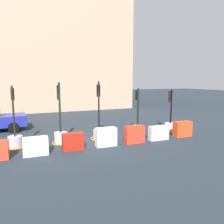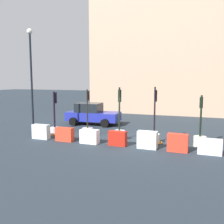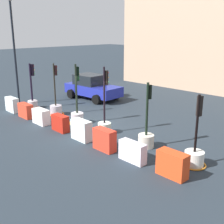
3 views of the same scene
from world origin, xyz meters
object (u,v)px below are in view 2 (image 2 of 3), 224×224
Objects in this scene: construction_barrier_2 at (90,136)px; construction_barrier_4 at (147,140)px; construction_barrier_6 at (210,147)px; construction_barrier_1 at (65,134)px; street_lamp_post at (31,68)px; traffic_light_2 at (119,132)px; traffic_light_3 at (154,135)px; traffic_light_1 at (88,130)px; traffic_light_4 at (200,137)px; construction_barrier_5 at (178,143)px; traffic_light_0 at (55,126)px; car_blue_estate at (92,114)px; construction_barrier_0 at (41,132)px; construction_barrier_3 at (118,138)px.

construction_barrier_2 is 3.25m from construction_barrier_4.
construction_barrier_1 is at bearing -179.80° from construction_barrier_6.
construction_barrier_2 is 0.15× the size of street_lamp_post.
traffic_light_2 is at bearing 146.22° from construction_barrier_4.
construction_barrier_4 is at bearing -94.31° from traffic_light_3.
traffic_light_1 is at bearing 176.67° from traffic_light_2.
construction_barrier_1 is 1.57m from construction_barrier_2.
traffic_light_4 is 2.72× the size of construction_barrier_5.
car_blue_estate is (0.65, 4.34, 0.28)m from traffic_light_0.
traffic_light_1 is 2.76× the size of construction_barrier_0.
traffic_light_1 is at bearing 165.12° from construction_barrier_5.
construction_barrier_2 is (1.57, 0.01, -0.00)m from construction_barrier_1.
construction_barrier_2 is 1.07× the size of construction_barrier_3.
construction_barrier_1 is 6.36m from construction_barrier_5.
traffic_light_2 is 1.88m from construction_barrier_2.
construction_barrier_4 is (6.47, 0.03, 0.02)m from construction_barrier_0.
construction_barrier_5 is (7.86, -1.30, -0.09)m from traffic_light_0.
traffic_light_4 is 2.63× the size of construction_barrier_2.
construction_barrier_5 reaches higher than construction_barrier_0.
car_blue_estate is (-5.77, 4.27, 0.37)m from traffic_light_3.
construction_barrier_1 is 1.01× the size of construction_barrier_2.
traffic_light_3 reaches higher than construction_barrier_1.
traffic_light_4 is 9.11m from construction_barrier_0.
construction_barrier_6 is at bearing -70.92° from traffic_light_4.
construction_barrier_1 is 1.08× the size of construction_barrier_3.
traffic_light_1 reaches higher than construction_barrier_5.
construction_barrier_5 is (1.44, -1.37, -0.01)m from traffic_light_3.
traffic_light_3 is 3.03× the size of construction_barrier_2.
construction_barrier_2 is at bearing -166.03° from traffic_light_4.
construction_barrier_0 is 0.25× the size of car_blue_estate.
traffic_light_4 is at bearing 11.16° from construction_barrier_1.
street_lamp_post is (-6.28, 1.13, 3.84)m from construction_barrier_3.
construction_barrier_1 is (1.50, -1.31, -0.14)m from traffic_light_0.
car_blue_estate is at bearing 111.01° from traffic_light_1.
traffic_light_4 is at bearing 55.44° from construction_barrier_5.
traffic_light_0 reaches higher than construction_barrier_5.
traffic_light_1 is at bearing 31.69° from construction_barrier_0.
construction_barrier_5 is 1.49m from construction_barrier_6.
traffic_light_0 reaches higher than traffic_light_4.
traffic_light_4 reaches higher than construction_barrier_6.
traffic_light_2 is at bearing 46.67° from construction_barrier_2.
car_blue_estate is at bearing 130.98° from traffic_light_2.
construction_barrier_4 is at bearing -44.55° from car_blue_estate.
construction_barrier_3 is (-1.72, -1.30, -0.05)m from traffic_light_3.
traffic_light_1 is 0.70× the size of car_blue_estate.
construction_barrier_0 is 6.47m from construction_barrier_4.
construction_barrier_4 is at bearing -0.45° from construction_barrier_3.
traffic_light_3 is 2.16m from construction_barrier_3.
traffic_light_1 is 4.18m from traffic_light_3.
construction_barrier_6 is (7.85, 0.03, -0.01)m from construction_barrier_1.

